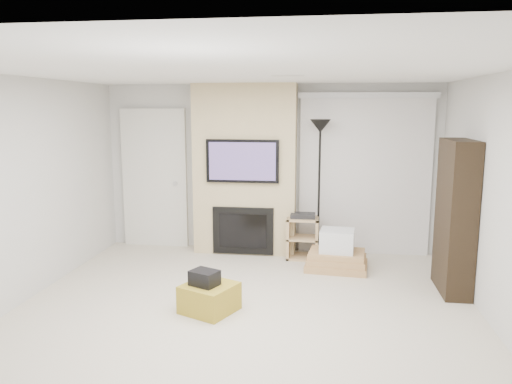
# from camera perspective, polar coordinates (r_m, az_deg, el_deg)

# --- Properties ---
(floor) EXTENTS (5.00, 5.50, 0.00)m
(floor) POSITION_cam_1_polar(r_m,az_deg,el_deg) (5.22, -1.86, -14.80)
(floor) COLOR beige
(floor) RESTS_ON ground
(ceiling) EXTENTS (5.00, 5.50, 0.00)m
(ceiling) POSITION_cam_1_polar(r_m,az_deg,el_deg) (4.76, -2.03, 13.71)
(ceiling) COLOR white
(ceiling) RESTS_ON wall_back
(wall_back) EXTENTS (5.00, 0.00, 2.50)m
(wall_back) POSITION_cam_1_polar(r_m,az_deg,el_deg) (7.53, 1.61, 2.73)
(wall_back) COLOR silver
(wall_back) RESTS_ON ground
(wall_front) EXTENTS (5.00, 0.00, 2.50)m
(wall_front) POSITION_cam_1_polar(r_m,az_deg,el_deg) (2.29, -14.09, -14.24)
(wall_front) COLOR silver
(wall_front) RESTS_ON ground
(wall_left) EXTENTS (0.00, 5.50, 2.50)m
(wall_left) POSITION_cam_1_polar(r_m,az_deg,el_deg) (5.81, -27.04, -0.44)
(wall_left) COLOR silver
(wall_left) RESTS_ON ground
(wall_right) EXTENTS (0.00, 5.50, 2.50)m
(wall_right) POSITION_cam_1_polar(r_m,az_deg,el_deg) (5.06, 27.20, -1.81)
(wall_right) COLOR silver
(wall_right) RESTS_ON ground
(hvac_vent) EXTENTS (0.35, 0.18, 0.01)m
(hvac_vent) POSITION_cam_1_polar(r_m,az_deg,el_deg) (5.51, 3.65, 13.13)
(hvac_vent) COLOR silver
(hvac_vent) RESTS_ON ceiling
(ottoman) EXTENTS (0.66, 0.66, 0.30)m
(ottoman) POSITION_cam_1_polar(r_m,az_deg,el_deg) (5.47, -5.35, -11.95)
(ottoman) COLOR #A38B25
(ottoman) RESTS_ON floor
(black_bag) EXTENTS (0.35, 0.32, 0.16)m
(black_bag) POSITION_cam_1_polar(r_m,az_deg,el_deg) (5.38, -5.91, -9.73)
(black_bag) COLOR black
(black_bag) RESTS_ON ottoman
(fireplace_wall) EXTENTS (1.50, 0.47, 2.50)m
(fireplace_wall) POSITION_cam_1_polar(r_m,az_deg,el_deg) (7.37, -1.27, 2.47)
(fireplace_wall) COLOR #CDB683
(fireplace_wall) RESTS_ON floor
(entry_door) EXTENTS (1.02, 0.11, 2.14)m
(entry_door) POSITION_cam_1_polar(r_m,az_deg,el_deg) (7.92, -11.48, 1.45)
(entry_door) COLOR silver
(entry_door) RESTS_ON floor
(vertical_blinds) EXTENTS (1.98, 0.10, 2.37)m
(vertical_blinds) POSITION_cam_1_polar(r_m,az_deg,el_deg) (7.46, 12.33, 2.61)
(vertical_blinds) COLOR silver
(vertical_blinds) RESTS_ON floor
(floor_lamp) EXTENTS (0.30, 0.30, 1.99)m
(floor_lamp) POSITION_cam_1_polar(r_m,az_deg,el_deg) (7.14, 7.31, 4.84)
(floor_lamp) COLOR black
(floor_lamp) RESTS_ON floor
(av_stand) EXTENTS (0.45, 0.38, 0.66)m
(av_stand) POSITION_cam_1_polar(r_m,az_deg,el_deg) (7.24, 5.35, -4.89)
(av_stand) COLOR tan
(av_stand) RESTS_ON floor
(box_stack) EXTENTS (0.87, 0.69, 0.54)m
(box_stack) POSITION_cam_1_polar(r_m,az_deg,el_deg) (6.86, 9.22, -7.02)
(box_stack) COLOR tan
(box_stack) RESTS_ON floor
(bookshelf) EXTENTS (0.30, 0.80, 1.80)m
(bookshelf) POSITION_cam_1_polar(r_m,az_deg,el_deg) (6.26, 21.83, -2.67)
(bookshelf) COLOR black
(bookshelf) RESTS_ON floor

